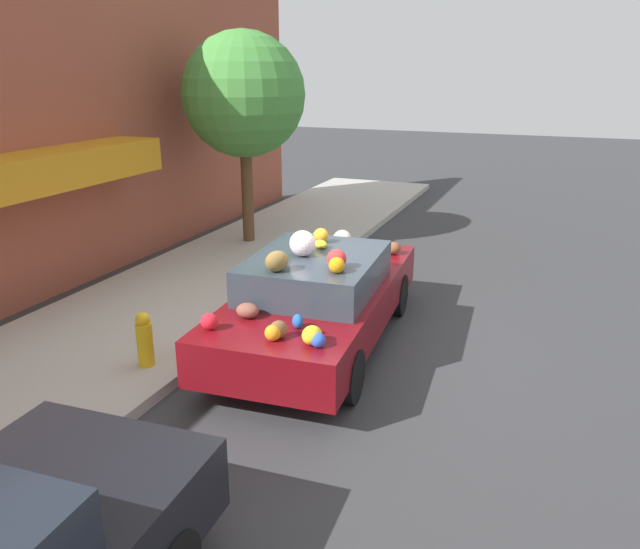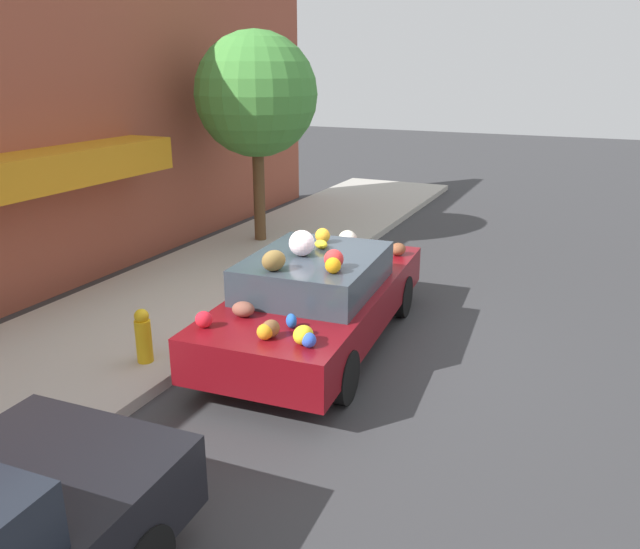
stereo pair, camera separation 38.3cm
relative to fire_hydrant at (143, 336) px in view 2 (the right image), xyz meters
The scene contains 6 objects.
ground_plane 2.39m from the fire_hydrant, 43.77° to the right, with size 60.00×60.00×0.00m, color #38383A.
sidewalk_curb 2.05m from the fire_hydrant, 32.65° to the left, with size 24.00×3.20×0.15m.
building_facade 4.30m from the fire_hydrant, 62.96° to the left, with size 18.00×1.20×5.46m.
street_tree 6.46m from the fire_hydrant, 15.75° to the left, with size 2.46×2.46×4.22m.
fire_hydrant is the anchor object (origin of this frame).
art_car 2.34m from the fire_hydrant, 44.54° to the right, with size 4.62×2.10×1.66m.
Camera 2 is at (-7.20, -3.33, 3.66)m, focal length 35.00 mm.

